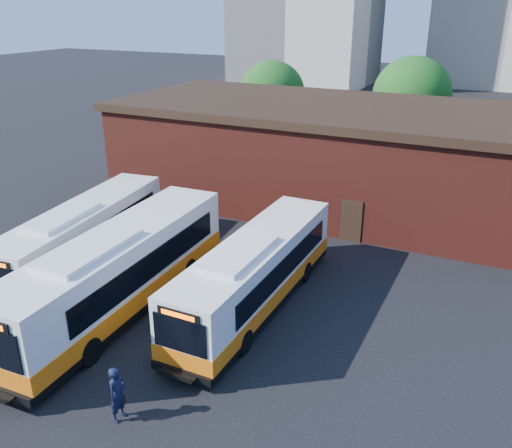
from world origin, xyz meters
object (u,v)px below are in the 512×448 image
at_px(bus_mideast, 255,276).
at_px(bus_west, 84,238).
at_px(transit_worker, 118,394).
at_px(bus_midwest, 119,275).

bearing_deg(bus_mideast, bus_west, -179.44).
relative_size(bus_mideast, transit_worker, 6.31).
bearing_deg(transit_worker, bus_mideast, -5.76).
relative_size(bus_midwest, transit_worker, 7.12).
xyz_separation_m(bus_west, bus_midwest, (4.43, -2.70, 0.20)).
xyz_separation_m(bus_mideast, transit_worker, (-0.85, -8.16, -0.54)).
distance_m(bus_west, bus_mideast, 9.52).
xyz_separation_m(bus_midwest, transit_worker, (4.24, -5.39, -0.72)).
xyz_separation_m(bus_midwest, bus_mideast, (5.09, 2.77, -0.18)).
xyz_separation_m(bus_west, bus_mideast, (9.52, 0.07, 0.02)).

